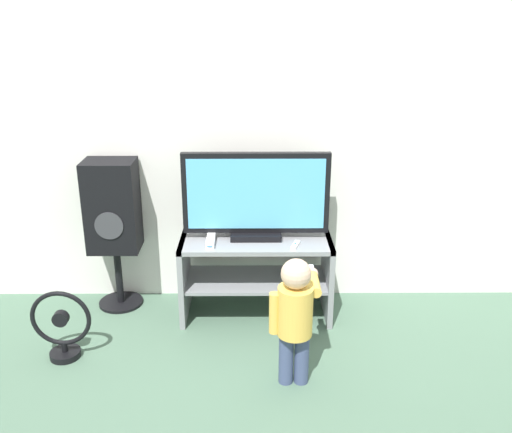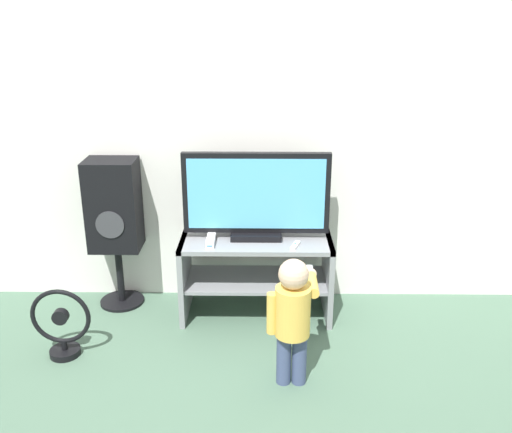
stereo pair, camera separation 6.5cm
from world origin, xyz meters
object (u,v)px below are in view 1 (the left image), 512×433
at_px(child, 295,311).
at_px(speaker_tower, 113,211).
at_px(television, 256,197).
at_px(floor_fan, 62,328).
at_px(game_console, 211,241).
at_px(remote_primary, 295,245).

xyz_separation_m(child, speaker_tower, (-1.19, 0.91, 0.26)).
xyz_separation_m(television, speaker_tower, (-0.98, 0.11, -0.13)).
bearing_deg(child, floor_fan, 169.98).
relative_size(television, game_console, 5.15).
relative_size(speaker_tower, floor_fan, 2.37).
height_order(television, game_console, television).
bearing_deg(floor_fan, remote_primary, 15.28).
bearing_deg(floor_fan, game_console, 26.84).
height_order(remote_primary, floor_fan, remote_primary).
distance_m(game_console, remote_primary, 0.55).
xyz_separation_m(speaker_tower, floor_fan, (-0.20, -0.67, -0.51)).
height_order(game_console, child, child).
relative_size(remote_primary, speaker_tower, 0.13).
bearing_deg(speaker_tower, child, -37.51).
bearing_deg(child, remote_primary, 86.17).
height_order(television, floor_fan, television).
xyz_separation_m(television, remote_primary, (0.26, -0.17, -0.28)).
distance_m(game_console, floor_fan, 1.06).
bearing_deg(remote_primary, floor_fan, -164.72).
xyz_separation_m(game_console, speaker_tower, (-0.68, 0.22, 0.13)).
xyz_separation_m(remote_primary, floor_fan, (-1.43, -0.39, -0.37)).
height_order(game_console, speaker_tower, speaker_tower).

